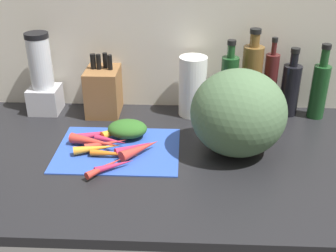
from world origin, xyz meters
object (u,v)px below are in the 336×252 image
object	(u,v)px
carrot_2	(97,134)
carrot_0	(94,142)
carrot_6	(120,129)
bottle_4	(319,89)
carrot_9	(105,167)
carrot_7	(106,144)
paper_towel_roll	(193,86)
winter_squash	(238,113)
carrot_4	(115,165)
bottle_0	(229,87)
carrot_1	(97,148)
carrot_3	(114,154)
carrot_5	(140,149)
bottle_3	(290,88)
bottle_2	(270,83)
blender_appliance	(42,79)
knife_block	(104,90)
cutting_board	(118,149)
carrot_8	(111,140)
bottle_1	(251,80)
carrot_10	(134,148)

from	to	relation	value
carrot_2	carrot_0	bearing A→B (deg)	-88.75
carrot_6	bottle_4	world-z (taller)	bottle_4
carrot_0	carrot_9	distance (cm)	14.85
carrot_7	paper_towel_roll	xyz separation A→B (cm)	(27.69, 27.49, 9.22)
winter_squash	bottle_4	distance (cm)	42.14
carrot_4	carrot_7	size ratio (longest dim) A/B	0.87
carrot_9	bottle_0	bearing A→B (deg)	44.72
carrot_1	carrot_7	bearing A→B (deg)	53.46
carrot_0	carrot_3	world-z (taller)	carrot_0
carrot_5	bottle_4	xyz separation A→B (cm)	(62.10, 31.09, 8.55)
carrot_4	bottle_3	size ratio (longest dim) A/B	0.48
carrot_7	bottle_2	world-z (taller)	bottle_2
blender_appliance	knife_block	bearing A→B (deg)	1.69
cutting_board	blender_appliance	bearing A→B (deg)	138.29
carrot_9	bottle_2	xyz separation A→B (cm)	(54.14, 43.73, 10.01)
carrot_7	winter_squash	xyz separation A→B (cm)	(41.32, 0.25, 11.63)
cutting_board	carrot_5	bearing A→B (deg)	-22.17
carrot_8	carrot_2	bearing A→B (deg)	147.44
winter_squash	carrot_6	bearing A→B (deg)	166.25
cutting_board	carrot_9	distance (cm)	13.12
paper_towel_roll	bottle_1	bearing A→B (deg)	1.35
cutting_board	carrot_1	distance (cm)	7.04
blender_appliance	paper_towel_roll	xyz separation A→B (cm)	(55.63, -0.17, -1.95)
winter_squash	carrot_4	bearing A→B (deg)	-160.61
bottle_0	bottle_4	size ratio (longest dim) A/B	1.06
carrot_2	carrot_7	world-z (taller)	carrot_2
knife_block	carrot_3	bearing A→B (deg)	-75.33
carrot_0	blender_appliance	bearing A→B (deg)	131.18
bottle_1	carrot_7	bearing A→B (deg)	-150.17
carrot_7	knife_block	xyz separation A→B (cm)	(-5.43, 28.32, 6.88)
carrot_7	winter_squash	world-z (taller)	winter_squash
carrot_5	carrot_2	bearing A→B (deg)	149.12
carrot_4	bottle_1	xyz separation A→B (cm)	(44.11, 40.62, 12.13)
carrot_2	bottle_3	xyz separation A→B (cm)	(67.54, 23.92, 7.90)
carrot_0	knife_block	size ratio (longest dim) A/B	0.74
carrot_7	carrot_10	size ratio (longest dim) A/B	1.09
carrot_5	paper_towel_roll	distance (cm)	36.28
bottle_1	bottle_3	world-z (taller)	bottle_1
cutting_board	bottle_2	world-z (taller)	bottle_2
carrot_10	bottle_1	xyz separation A→B (cm)	(39.57, 30.36, 11.97)
bottle_0	bottle_3	size ratio (longest dim) A/B	1.15
carrot_7	winter_squash	distance (cm)	42.92
carrot_5	carrot_4	bearing A→B (deg)	-127.19
carrot_10	knife_block	world-z (taller)	knife_block
bottle_0	bottle_1	distance (cm)	9.12
bottle_2	bottle_3	size ratio (longest dim) A/B	1.14
carrot_0	carrot_10	xyz separation A→B (cm)	(13.02, -2.43, -0.48)
paper_towel_roll	carrot_4	bearing A→B (deg)	-119.82
blender_appliance	carrot_2	bearing A→B (deg)	-42.80
carrot_0	blender_appliance	xyz separation A→B (cm)	(-24.14, 27.60, 10.61)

